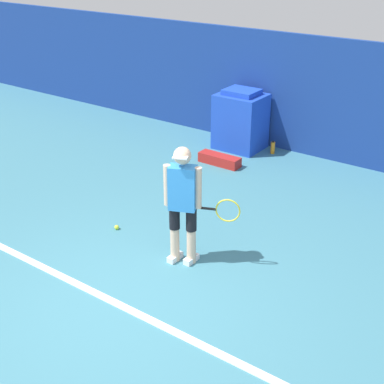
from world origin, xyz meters
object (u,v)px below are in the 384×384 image
object	(u,v)px
covered_chair	(241,120)
water_bottle	(273,148)
equipment_bag	(220,160)
tennis_player	(184,201)
tennis_ball	(117,227)

from	to	relation	value
covered_chair	water_bottle	bearing A→B (deg)	8.17
equipment_bag	tennis_player	bearing A→B (deg)	-65.00
tennis_player	equipment_bag	size ratio (longest dim) A/B	1.96
covered_chair	equipment_bag	distance (m)	1.10
tennis_ball	covered_chair	world-z (taller)	covered_chair
equipment_bag	water_bottle	distance (m)	1.21
tennis_ball	equipment_bag	world-z (taller)	equipment_bag
covered_chair	equipment_bag	xyz separation A→B (m)	(0.15, -0.98, -0.48)
tennis_ball	water_bottle	bearing A→B (deg)	83.88
tennis_ball	covered_chair	distance (m)	3.97
equipment_bag	water_bottle	size ratio (longest dim) A/B	3.16
equipment_bag	covered_chair	bearing A→B (deg)	98.62
covered_chair	tennis_player	bearing A→B (deg)	-68.70
tennis_player	water_bottle	xyz separation A→B (m)	(-0.87, 4.12, -0.77)
water_bottle	covered_chair	bearing A→B (deg)	-171.83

